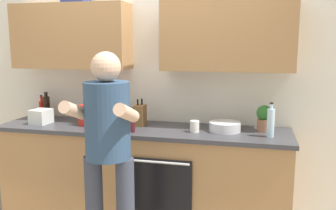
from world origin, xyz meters
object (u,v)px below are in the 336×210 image
bottle_soy (47,107)px  cup_tea (124,120)px  bottle_water (271,122)px  bottle_wine (132,123)px  bottle_soda (126,121)px  grocery_bag_produce (41,117)px  person_standing (108,142)px  cup_coffee (195,126)px  knife_block (140,115)px  mixing_bowl (225,127)px  grocery_bag_crisps (94,115)px  potted_herb (264,118)px  bottle_oil (88,112)px  bottle_hotsauce (42,109)px

bottle_soy → cup_tea: bottle_soy is taller
bottle_water → bottle_wine: 1.24m
bottle_soda → grocery_bag_produce: 0.94m
person_standing → bottle_water: bearing=31.3°
cup_coffee → knife_block: knife_block is taller
bottle_wine → mixing_bowl: size_ratio=0.70×
bottle_wine → grocery_bag_crisps: grocery_bag_crisps is taller
cup_tea → potted_herb: bearing=0.8°
bottle_oil → grocery_bag_crisps: (0.14, -0.15, 0.01)m
knife_block → potted_herb: knife_block is taller
person_standing → cup_tea: 0.93m
bottle_oil → bottle_soda: bearing=-26.7°
bottle_water → grocery_bag_produce: bottle_water is taller
bottle_oil → bottle_hotsauce: size_ratio=1.00×
person_standing → cup_tea: bearing=102.7°
bottle_soda → grocery_bag_produce: bearing=177.2°
cup_coffee → grocery_bag_crisps: 1.03m
bottle_soy → potted_herb: bottle_soy is taller
person_standing → grocery_bag_produce: (-1.04, 0.74, -0.00)m
bottle_hotsauce → mixing_bowl: (2.01, -0.17, -0.05)m
bottle_soda → mixing_bowl: size_ratio=0.80×
bottle_hotsauce → grocery_bag_produce: bearing=-59.0°
bottle_soy → knife_block: bearing=-3.2°
bottle_oil → bottle_hotsauce: (-0.58, 0.06, 0.00)m
bottle_soda → bottle_oil: bottle_oil is taller
bottle_water → cup_tea: 1.42m
potted_herb → grocery_bag_produce: (-2.19, -0.19, -0.06)m
bottle_soy → potted_herb: (2.26, -0.02, -0.00)m
person_standing → grocery_bag_crisps: (-0.49, 0.80, 0.03)m
bottle_hotsauce → cup_tea: size_ratio=2.91×
grocery_bag_crisps → bottle_hotsauce: bearing=163.2°
mixing_bowl → bottle_oil: bearing=175.9°
bottle_hotsauce → mixing_bowl: bottle_hotsauce is taller
bottle_wine → mixing_bowl: 0.86m
bottle_oil → mixing_bowl: 1.44m
cup_tea → knife_block: knife_block is taller
bottle_water → cup_coffee: bottle_water is taller
bottle_hotsauce → bottle_soy: (0.10, -0.07, 0.03)m
mixing_bowl → potted_herb: (0.35, 0.08, 0.09)m
person_standing → mixing_bowl: size_ratio=5.64×
cup_tea → cup_coffee: (0.74, -0.16, 0.01)m
bottle_hotsauce → potted_herb: size_ratio=1.01×
bottle_hotsauce → bottle_soy: bearing=-33.4°
bottle_soda → bottle_wine: bottle_soda is taller
cup_tea → mixing_bowl: bearing=-3.2°
bottle_hotsauce → bottle_soy: size_ratio=0.84×
cup_tea → cup_coffee: 0.76m
bottle_oil → grocery_bag_produce: size_ratio=1.27×
grocery_bag_crisps → grocery_bag_produce: bearing=-173.1°
mixing_bowl → grocery_bag_crisps: (-1.29, -0.05, 0.06)m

